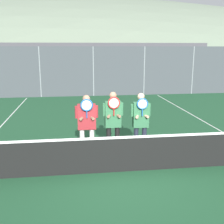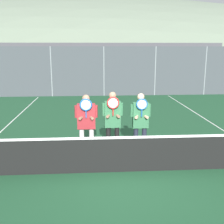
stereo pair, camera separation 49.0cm
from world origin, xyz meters
name	(u,v)px [view 1 (the left image)]	position (x,y,z in m)	size (l,w,h in m)	color
ground_plane	(126,171)	(0.00, 0.00, 0.00)	(120.00, 120.00, 0.00)	#1E4C2D
hill_distant	(79,60)	(0.00, 61.56, 0.00)	(133.13, 73.96, 25.89)	slate
clubhouse_building	(86,63)	(-0.17, 18.76, 1.71)	(19.75, 5.50, 3.37)	beige
fence_back	(93,72)	(0.00, 11.30, 1.54)	(19.66, 0.06, 3.08)	gray
tennis_net	(126,153)	(0.00, 0.00, 0.48)	(11.04, 0.09, 1.02)	gray
court_line_right_sideline	(220,130)	(4.10, 3.00, 0.00)	(0.05, 16.00, 0.01)	white
player_leftmost	(87,121)	(-0.90, 0.97, 1.06)	(0.62, 0.34, 1.78)	white
player_center_left	(113,120)	(-0.19, 0.94, 1.09)	(0.57, 0.34, 1.86)	black
player_center_right	(141,120)	(0.57, 0.90, 1.06)	(0.56, 0.34, 1.81)	#232838
car_far_left	(3,79)	(-6.09, 13.80, 0.90)	(4.07, 2.07, 1.77)	black
car_left_of_center	(75,78)	(-1.13, 13.86, 0.91)	(4.69, 1.94, 1.78)	black
car_center	(145,76)	(4.11, 14.26, 0.89)	(4.63, 2.02, 1.73)	navy
car_right_of_center	(209,76)	(9.11, 14.07, 0.90)	(4.21, 1.94, 1.77)	slate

